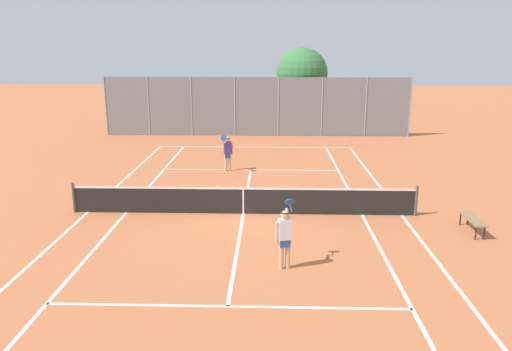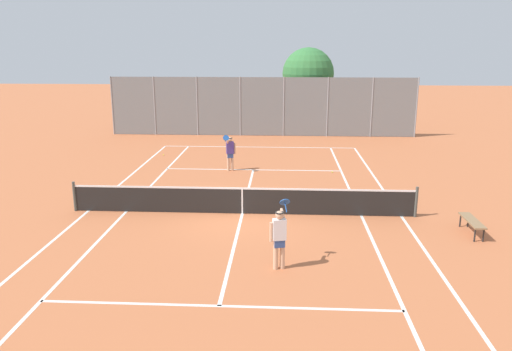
# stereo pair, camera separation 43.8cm
# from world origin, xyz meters

# --- Properties ---
(ground_plane) EXTENTS (120.00, 120.00, 0.00)m
(ground_plane) POSITION_xyz_m (0.00, 0.00, 0.00)
(ground_plane) COLOR #BC663D
(court_line_markings) EXTENTS (11.10, 23.90, 0.01)m
(court_line_markings) POSITION_xyz_m (0.00, 0.00, 0.00)
(court_line_markings) COLOR silver
(court_line_markings) RESTS_ON ground
(tennis_net) EXTENTS (12.00, 0.10, 1.07)m
(tennis_net) POSITION_xyz_m (0.00, 0.00, 0.51)
(tennis_net) COLOR #474C47
(tennis_net) RESTS_ON ground
(player_near_side) EXTENTS (0.55, 0.83, 1.77)m
(player_near_side) POSITION_xyz_m (1.32, -4.35, 0.93)
(player_near_side) COLOR #D8A884
(player_near_side) RESTS_ON ground
(player_far_left) EXTENTS (0.53, 0.84, 1.77)m
(player_far_left) POSITION_xyz_m (-1.07, 6.19, 0.93)
(player_far_left) COLOR #D8A884
(player_far_left) RESTS_ON ground
(loose_tennis_ball_0) EXTENTS (0.07, 0.07, 0.07)m
(loose_tennis_ball_0) POSITION_xyz_m (3.69, 6.05, 0.03)
(loose_tennis_ball_0) COLOR #D1DB33
(loose_tennis_ball_0) RESTS_ON ground
(loose_tennis_ball_2) EXTENTS (0.07, 0.07, 0.07)m
(loose_tennis_ball_2) POSITION_xyz_m (-2.00, 1.92, 0.03)
(loose_tennis_ball_2) COLOR #D1DB33
(loose_tennis_ball_2) RESTS_ON ground
(loose_tennis_ball_3) EXTENTS (0.07, 0.07, 0.07)m
(loose_tennis_ball_3) POSITION_xyz_m (-5.01, 9.35, 0.03)
(loose_tennis_ball_3) COLOR #D1DB33
(loose_tennis_ball_3) RESTS_ON ground
(courtside_bench) EXTENTS (0.36, 1.50, 0.47)m
(courtside_bench) POSITION_xyz_m (7.28, -1.53, 0.41)
(courtside_bench) COLOR olive
(courtside_bench) RESTS_ON ground
(back_fence) EXTENTS (19.74, 0.08, 3.79)m
(back_fence) POSITION_xyz_m (0.00, 15.72, 1.89)
(back_fence) COLOR gray
(back_fence) RESTS_ON ground
(tree_behind_left) EXTENTS (3.53, 3.53, 5.61)m
(tree_behind_left) POSITION_xyz_m (3.07, 18.47, 3.74)
(tree_behind_left) COLOR brown
(tree_behind_left) RESTS_ON ground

